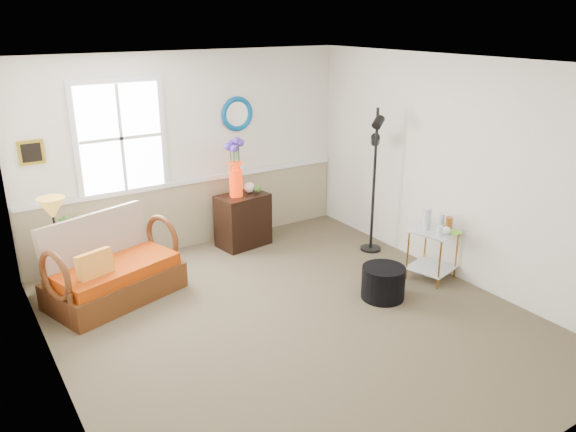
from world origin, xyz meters
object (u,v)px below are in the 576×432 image
side_table (432,254)px  loveseat (113,260)px  lamp_stand (62,268)px  ottoman (383,283)px  cabinet (243,220)px  floor_lamp (374,182)px

side_table → loveseat: bearing=155.1°
loveseat → side_table: bearing=-42.9°
loveseat → lamp_stand: bearing=116.3°
loveseat → ottoman: bearing=-50.7°
loveseat → cabinet: loveseat is taller
loveseat → cabinet: 2.04m
lamp_stand → floor_lamp: size_ratio=0.31×
loveseat → cabinet: size_ratio=1.95×
loveseat → ottoman: loveseat is taller
cabinet → floor_lamp: bearing=-46.2°
side_table → ottoman: side_table is taller
floor_lamp → side_table: bearing=-111.5°
loveseat → lamp_stand: 0.67m
side_table → floor_lamp: 1.25m
lamp_stand → floor_lamp: 3.95m
lamp_stand → side_table: (3.80, -2.02, 0.01)m
ottoman → loveseat: bearing=147.3°
cabinet → ottoman: (0.58, -2.21, -0.18)m
loveseat → floor_lamp: 3.39m
loveseat → side_table: (3.35, -1.56, -0.15)m
lamp_stand → side_table: size_ratio=0.96×
loveseat → side_table: 3.70m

